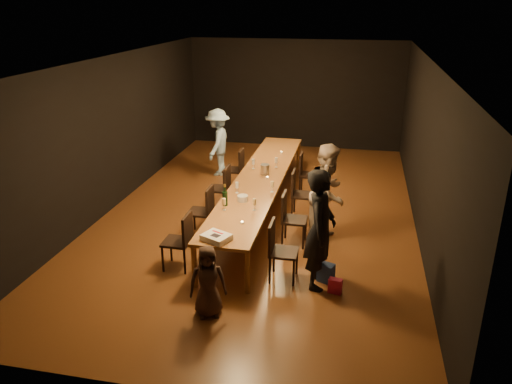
% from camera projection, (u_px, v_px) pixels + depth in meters
% --- Properties ---
extents(ground, '(10.00, 10.00, 0.00)m').
position_uv_depth(ground, '(260.00, 213.00, 10.02)').
color(ground, '#4C2C13').
rests_on(ground, ground).
extents(room_shell, '(6.04, 10.04, 3.02)m').
position_uv_depth(room_shell, '(260.00, 110.00, 9.26)').
color(room_shell, black).
rests_on(room_shell, ground).
extents(table, '(0.90, 6.00, 0.75)m').
position_uv_depth(table, '(260.00, 180.00, 9.76)').
color(table, brown).
rests_on(table, ground).
extents(chair_right_0, '(0.42, 0.42, 0.93)m').
position_uv_depth(chair_right_0, '(284.00, 251.00, 7.50)').
color(chair_right_0, black).
rests_on(chair_right_0, ground).
extents(chair_right_1, '(0.42, 0.42, 0.93)m').
position_uv_depth(chair_right_1, '(295.00, 219.00, 8.59)').
color(chair_right_1, black).
rests_on(chair_right_1, ground).
extents(chair_right_2, '(0.42, 0.42, 0.93)m').
position_uv_depth(chair_right_2, '(303.00, 194.00, 9.69)').
color(chair_right_2, black).
rests_on(chair_right_2, ground).
extents(chair_right_3, '(0.42, 0.42, 0.93)m').
position_uv_depth(chair_right_3, '(309.00, 174.00, 10.78)').
color(chair_right_3, black).
rests_on(chair_right_3, ground).
extents(chair_left_0, '(0.42, 0.42, 0.93)m').
position_uv_depth(chair_left_0, '(177.00, 241.00, 7.82)').
color(chair_left_0, black).
rests_on(chair_left_0, ground).
extents(chair_left_1, '(0.42, 0.42, 0.93)m').
position_uv_depth(chair_left_1, '(200.00, 211.00, 8.92)').
color(chair_left_1, black).
rests_on(chair_left_1, ground).
extents(chair_left_2, '(0.42, 0.42, 0.93)m').
position_uv_depth(chair_left_2, '(219.00, 188.00, 10.01)').
color(chair_left_2, black).
rests_on(chair_left_2, ground).
extents(chair_left_3, '(0.42, 0.42, 0.93)m').
position_uv_depth(chair_left_3, '(233.00, 169.00, 11.11)').
color(chair_left_3, black).
rests_on(chair_left_3, ground).
extents(woman_birthday, '(0.47, 0.69, 1.82)m').
position_uv_depth(woman_birthday, '(320.00, 229.00, 7.18)').
color(woman_birthday, black).
rests_on(woman_birthday, ground).
extents(woman_tan, '(0.89, 1.02, 1.75)m').
position_uv_depth(woman_tan, '(328.00, 193.00, 8.60)').
color(woman_tan, '#C1A791').
rests_on(woman_tan, ground).
extents(man_blue, '(0.60, 1.04, 1.61)m').
position_uv_depth(man_blue, '(218.00, 142.00, 11.93)').
color(man_blue, '#90B7DF').
rests_on(man_blue, ground).
extents(child, '(0.58, 0.48, 1.02)m').
position_uv_depth(child, '(208.00, 281.00, 6.62)').
color(child, '#392720').
rests_on(child, ground).
extents(gift_bag_red, '(0.21, 0.14, 0.23)m').
position_uv_depth(gift_bag_red, '(335.00, 286.00, 7.25)').
color(gift_bag_red, '#BA1C4B').
rests_on(gift_bag_red, ground).
extents(gift_bag_blue, '(0.28, 0.24, 0.30)m').
position_uv_depth(gift_bag_blue, '(326.00, 273.00, 7.53)').
color(gift_bag_blue, '#274BA9').
rests_on(gift_bag_blue, ground).
extents(birthday_cake, '(0.47, 0.44, 0.09)m').
position_uv_depth(birthday_cake, '(216.00, 237.00, 7.21)').
color(birthday_cake, white).
rests_on(birthday_cake, table).
extents(plate_stack, '(0.24, 0.24, 0.10)m').
position_uv_depth(plate_stack, '(243.00, 198.00, 8.59)').
color(plate_stack, silver).
rests_on(plate_stack, table).
extents(champagne_bottle, '(0.12, 0.12, 0.38)m').
position_uv_depth(champagne_bottle, '(225.00, 195.00, 8.36)').
color(champagne_bottle, black).
rests_on(champagne_bottle, table).
extents(ice_bucket, '(0.22, 0.22, 0.20)m').
position_uv_depth(ice_bucket, '(265.00, 169.00, 9.91)').
color(ice_bucket, '#ABAAAF').
rests_on(ice_bucket, table).
extents(wineglass_0, '(0.06, 0.06, 0.21)m').
position_uv_depth(wineglass_0, '(224.00, 204.00, 8.21)').
color(wineglass_0, beige).
rests_on(wineglass_0, table).
extents(wineglass_1, '(0.06, 0.06, 0.21)m').
position_uv_depth(wineglass_1, '(254.00, 205.00, 8.20)').
color(wineglass_1, beige).
rests_on(wineglass_1, table).
extents(wineglass_2, '(0.06, 0.06, 0.21)m').
position_uv_depth(wineglass_2, '(237.00, 188.00, 8.94)').
color(wineglass_2, silver).
rests_on(wineglass_2, table).
extents(wineglass_3, '(0.06, 0.06, 0.21)m').
position_uv_depth(wineglass_3, '(272.00, 187.00, 8.98)').
color(wineglass_3, beige).
rests_on(wineglass_3, table).
extents(wineglass_4, '(0.06, 0.06, 0.21)m').
position_uv_depth(wineglass_4, '(253.00, 164.00, 10.21)').
color(wineglass_4, silver).
rests_on(wineglass_4, table).
extents(wineglass_5, '(0.06, 0.06, 0.21)m').
position_uv_depth(wineglass_5, '(276.00, 162.00, 10.30)').
color(wineglass_5, silver).
rests_on(wineglass_5, table).
extents(tealight_near, '(0.05, 0.05, 0.03)m').
position_uv_depth(tealight_near, '(242.00, 223.00, 7.74)').
color(tealight_near, '#B2B7B2').
rests_on(tealight_near, table).
extents(tealight_mid, '(0.05, 0.05, 0.03)m').
position_uv_depth(tealight_mid, '(267.00, 178.00, 9.70)').
color(tealight_mid, '#B2B7B2').
rests_on(tealight_mid, table).
extents(tealight_far, '(0.05, 0.05, 0.03)m').
position_uv_depth(tealight_far, '(281.00, 152.00, 11.28)').
color(tealight_far, '#B2B7B2').
rests_on(tealight_far, table).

